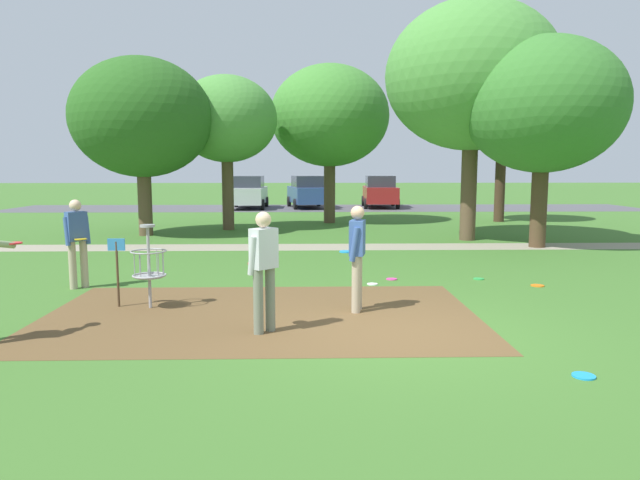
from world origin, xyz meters
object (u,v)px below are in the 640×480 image
at_px(player_waiting_left, 264,265).
at_px(frisbee_mid_grass, 372,284).
at_px(parked_car_center_right, 380,192).
at_px(disc_golf_basket, 145,263).
at_px(player_throwing, 77,238).
at_px(tree_mid_left, 544,106).
at_px(tree_near_left, 142,118).
at_px(parked_car_center_left, 307,192).
at_px(frisbee_far_right, 537,286).
at_px(tree_far_left, 226,120).
at_px(tree_near_right, 503,116).
at_px(tree_mid_center, 472,77).
at_px(tree_mid_right, 330,116).
at_px(frisbee_by_tee, 584,376).
at_px(frisbee_near_basket, 479,279).
at_px(player_foreground_watching, 357,252).
at_px(parked_car_leftmost, 249,192).
at_px(frisbee_far_left, 392,279).

distance_m(player_waiting_left, frisbee_mid_grass, 3.92).
bearing_deg(parked_car_center_right, disc_golf_basket, -106.24).
bearing_deg(player_throwing, tree_mid_left, 26.17).
relative_size(tree_near_left, parked_car_center_left, 1.34).
distance_m(disc_golf_basket, tree_mid_left, 12.25).
height_order(frisbee_far_right, tree_far_left, tree_far_left).
bearing_deg(frisbee_far_right, tree_near_right, 74.31).
xyz_separation_m(tree_mid_center, tree_mid_right, (-4.19, 5.90, -0.70)).
relative_size(frisbee_mid_grass, parked_car_center_right, 0.05).
bearing_deg(player_throwing, frisbee_by_tee, -33.45).
relative_size(frisbee_far_right, tree_mid_left, 0.04).
bearing_deg(tree_mid_right, tree_near_left, -145.98).
height_order(tree_mid_center, tree_mid_right, tree_mid_center).
distance_m(player_waiting_left, tree_mid_center, 12.51).
bearing_deg(frisbee_near_basket, player_waiting_left, -138.07).
height_order(player_foreground_watching, tree_near_left, tree_near_left).
relative_size(frisbee_mid_grass, parked_car_center_left, 0.05).
distance_m(player_waiting_left, parked_car_leftmost, 24.98).
relative_size(tree_near_left, tree_mid_right, 0.91).
bearing_deg(frisbee_by_tee, tree_mid_left, 70.44).
distance_m(disc_golf_basket, player_foreground_watching, 3.48).
bearing_deg(player_waiting_left, player_foreground_watching, 39.80).
bearing_deg(parked_car_center_right, tree_mid_left, -81.83).
xyz_separation_m(tree_mid_center, tree_far_left, (-8.09, 3.29, -1.07)).
distance_m(player_waiting_left, frisbee_by_tee, 4.21).
bearing_deg(tree_near_right, frisbee_near_basket, -110.36).
xyz_separation_m(disc_golf_basket, frisbee_mid_grass, (3.96, 1.81, -0.74)).
bearing_deg(player_foreground_watching, tree_far_left, 106.64).
distance_m(frisbee_far_right, tree_near_right, 14.68).
distance_m(tree_near_right, parked_car_leftmost, 14.67).
bearing_deg(tree_near_right, parked_car_leftmost, 144.24).
xyz_separation_m(player_foreground_watching, tree_near_right, (7.52, 15.35, 3.50)).
xyz_separation_m(frisbee_far_right, tree_mid_center, (0.65, 7.24, 5.11)).
xyz_separation_m(frisbee_far_left, tree_near_left, (-7.26, 8.02, 3.95)).
xyz_separation_m(frisbee_mid_grass, frisbee_far_right, (3.23, -0.23, 0.00)).
distance_m(tree_near_left, parked_car_leftmost, 13.57).
height_order(player_waiting_left, parked_car_leftmost, parked_car_leftmost).
relative_size(frisbee_mid_grass, tree_mid_center, 0.03).
xyz_separation_m(tree_mid_right, parked_car_center_left, (-0.90, 9.14, -3.50)).
height_order(player_throwing, tree_far_left, tree_far_left).
bearing_deg(disc_golf_basket, parked_car_leftmost, 91.42).
bearing_deg(player_foreground_watching, tree_mid_left, 51.16).
bearing_deg(frisbee_near_basket, frisbee_far_right, -36.90).
bearing_deg(tree_mid_left, frisbee_near_basket, -123.44).
bearing_deg(player_waiting_left, parked_car_leftmost, 96.05).
distance_m(tree_far_left, parked_car_leftmost, 11.70).
distance_m(frisbee_mid_grass, tree_mid_center, 9.50).
xyz_separation_m(frisbee_mid_grass, tree_near_right, (7.01, 13.24, 4.46)).
relative_size(disc_golf_basket, tree_mid_left, 0.23).
bearing_deg(frisbee_far_right, disc_golf_basket, -167.67).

